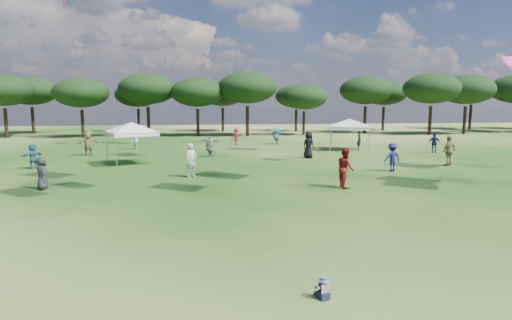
{
  "coord_description": "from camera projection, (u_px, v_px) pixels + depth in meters",
  "views": [
    {
      "loc": [
        -2.61,
        -6.33,
        4.01
      ],
      "look_at": [
        -0.92,
        6.0,
        2.32
      ],
      "focal_mm": 30.0,
      "sensor_mm": 36.0,
      "label": 1
    }
  ],
  "objects": [
    {
      "name": "festival_crowd",
      "position": [
        243.0,
        146.0,
        30.83
      ],
      "size": [
        29.54,
        22.24,
        1.92
      ],
      "color": "#225567",
      "rests_on": "ground"
    },
    {
      "name": "tree_line",
      "position": [
        237.0,
        91.0,
        53.23
      ],
      "size": [
        108.78,
        17.63,
        7.77
      ],
      "color": "black",
      "rests_on": "ground"
    },
    {
      "name": "tent_right",
      "position": [
        350.0,
        120.0,
        35.59
      ],
      "size": [
        6.19,
        6.19,
        2.92
      ],
      "rotation": [
        0.0,
        0.0,
        -0.33
      ],
      "color": "gray",
      "rests_on": "ground"
    },
    {
      "name": "tent_left",
      "position": [
        131.0,
        124.0,
        27.23
      ],
      "size": [
        5.18,
        5.18,
        3.03
      ],
      "rotation": [
        0.0,
        0.0,
        0.4
      ],
      "color": "gray",
      "rests_on": "ground"
    },
    {
      "name": "toddler",
      "position": [
        323.0,
        289.0,
        8.75
      ],
      "size": [
        0.34,
        0.37,
        0.47
      ],
      "rotation": [
        0.0,
        0.0,
        0.23
      ],
      "color": "#151C30",
      "rests_on": "ground"
    }
  ]
}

